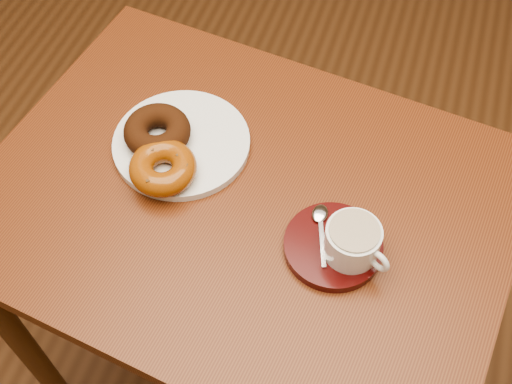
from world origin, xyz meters
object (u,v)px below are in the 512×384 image
(cafe_table, at_px, (245,237))
(coffee_cup, at_px, (353,241))
(donut_plate, at_px, (182,143))
(saucer, at_px, (333,246))

(cafe_table, xyz_separation_m, coffee_cup, (0.19, -0.06, 0.17))
(coffee_cup, bearing_deg, cafe_table, -169.09)
(donut_plate, bearing_deg, saucer, -22.14)
(coffee_cup, bearing_deg, saucer, -162.57)
(cafe_table, distance_m, donut_plate, 0.20)
(saucer, bearing_deg, coffee_cup, -10.48)
(cafe_table, relative_size, donut_plate, 4.00)
(donut_plate, height_order, saucer, saucer)
(cafe_table, height_order, saucer, saucer)
(cafe_table, bearing_deg, saucer, -10.10)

